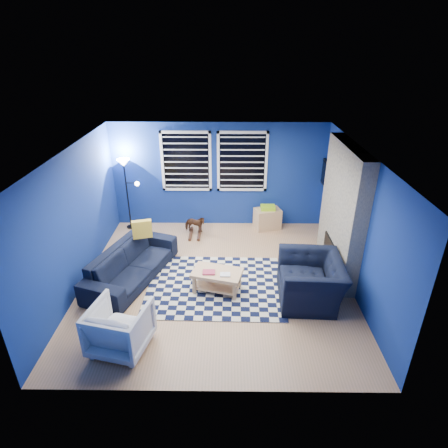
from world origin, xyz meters
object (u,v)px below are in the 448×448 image
Objects in this scene: armchair_big at (311,280)px; tv at (328,177)px; rocking_horse at (195,224)px; sofa at (132,264)px; cabinet at (267,218)px; coffee_table at (217,277)px; armchair_bent at (120,327)px; floor_lamp at (125,172)px.

tv is at bearing 165.39° from armchair_big.
rocking_horse is (-2.21, 2.38, -0.11)m from armchair_big.
sofa is 3.32m from armchair_big.
sofa is 4.37× the size of rocking_horse.
coffee_table is at bearing -130.59° from cabinet.
cabinet is at bearing -109.20° from armchair_bent.
coffee_table is 0.57× the size of floor_lamp.
cabinet is (1.15, 2.56, -0.04)m from coffee_table.
cabinet is (-0.49, 2.78, -0.13)m from armchair_big.
rocking_horse is 1.77m from cabinet.
rocking_horse is 2.24m from coffee_table.
coffee_table is (1.38, 1.41, -0.07)m from armchair_bent.
tv is 1.46× the size of cabinet.
sofa is 2.67× the size of armchair_bent.
tv is at bearing -27.68° from cabinet.
floor_lamp reaches higher than coffee_table.
tv reaches higher than sofa.
sofa is at bearing 160.19° from rocking_horse.
rocking_horse is at bearing -14.00° from floor_lamp.
sofa is 2.25× the size of coffee_table.
cabinet is at bearing -33.28° from sofa.
tv is 1.72m from cabinet.
rocking_horse is at bearing -11.99° from sofa.
armchair_bent is at bearing -153.15° from sofa.
tv reaches higher than rocking_horse.
tv is 0.83× the size of armchair_big.
tv is 1.22× the size of armchair_bent.
floor_lamp reaches higher than cabinet.
armchair_bent is 1.64× the size of rocking_horse.
floor_lamp is at bearing -123.62° from armchair_big.
tv is at bearing -45.87° from sofa.
tv reaches higher than armchair_bent.
floor_lamp reaches higher than sofa.
floor_lamp is (-3.80, 2.78, 1.02)m from armchair_big.
tv is 1.03× the size of coffee_table.
rocking_horse is (-2.99, -0.15, -1.12)m from tv.
armchair_bent is at bearing -134.44° from coffee_table.
armchair_big is 2.39× the size of rocking_horse.
cabinet is at bearing -66.05° from rocking_horse.
tv reaches higher than armchair_big.
armchair_big is (3.27, -0.61, 0.07)m from sofa.
cabinet reaches higher than rocking_horse.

